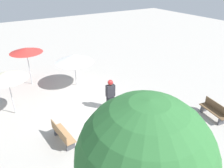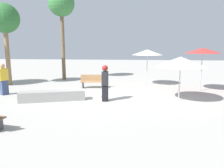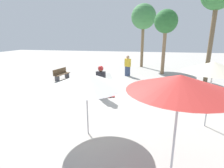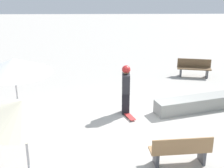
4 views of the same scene
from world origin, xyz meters
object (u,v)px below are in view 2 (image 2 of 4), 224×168
(concrete_ledge, at_px, (53,96))
(bystander_watching, at_px, (3,79))
(palm_tree_right, at_px, (5,20))
(palm_tree_center_left, at_px, (61,5))
(shade_umbrella_cream, at_px, (147,52))
(skater_main, at_px, (105,82))
(skateboard, at_px, (104,98))
(bench_far, at_px, (93,81))
(shade_umbrella_white, at_px, (181,62))
(shade_umbrella_red, at_px, (203,51))

(concrete_ledge, relative_size, bystander_watching, 1.86)
(palm_tree_right, bearing_deg, palm_tree_center_left, 131.81)
(concrete_ledge, distance_m, palm_tree_center_left, 8.86)
(shade_umbrella_cream, xyz_separation_m, palm_tree_center_left, (-1.88, -6.52, 3.48))
(skater_main, relative_size, skateboard, 2.19)
(shade_umbrella_cream, bearing_deg, bystander_watching, -64.65)
(bench_far, bearing_deg, shade_umbrella_white, 145.55)
(concrete_ledge, height_order, shade_umbrella_white, shade_umbrella_white)
(palm_tree_center_left, xyz_separation_m, bystander_watching, (5.73, -1.61, -4.88))
(shade_umbrella_white, height_order, shade_umbrella_red, shade_umbrella_red)
(palm_tree_right, bearing_deg, shade_umbrella_red, 86.45)
(shade_umbrella_white, xyz_separation_m, palm_tree_center_left, (-6.06, -7.90, 3.81))
(skater_main, xyz_separation_m, bench_far, (-3.25, -1.24, -0.54))
(skater_main, distance_m, concrete_ledge, 2.73)
(shade_umbrella_cream, distance_m, palm_tree_center_left, 7.63)
(shade_umbrella_cream, bearing_deg, palm_tree_right, -84.90)
(skateboard, relative_size, shade_umbrella_white, 0.33)
(skateboard, xyz_separation_m, palm_tree_right, (-3.47, -7.16, 4.34))
(skateboard, distance_m, bench_far, 3.14)
(skater_main, relative_size, palm_tree_center_left, 0.26)
(bench_far, bearing_deg, shade_umbrella_cream, -163.36)
(concrete_ledge, height_order, palm_tree_right, palm_tree_right)
(shade_umbrella_cream, distance_m, shade_umbrella_red, 3.56)
(palm_tree_right, bearing_deg, shade_umbrella_cream, 95.10)
(concrete_ledge, distance_m, palm_tree_right, 7.41)
(shade_umbrella_white, bearing_deg, palm_tree_center_left, -127.50)
(bench_far, relative_size, shade_umbrella_red, 0.63)
(concrete_ledge, relative_size, shade_umbrella_white, 1.30)
(concrete_ledge, relative_size, shade_umbrella_cream, 1.32)
(palm_tree_center_left, bearing_deg, shade_umbrella_cream, 73.95)
(shade_umbrella_white, xyz_separation_m, palm_tree_right, (-3.33, -10.95, 2.46))
(concrete_ledge, height_order, shade_umbrella_cream, shade_umbrella_cream)
(skateboard, relative_size, bystander_watching, 0.47)
(shade_umbrella_red, relative_size, palm_tree_right, 0.47)
(bystander_watching, bearing_deg, palm_tree_right, 54.30)
(skater_main, xyz_separation_m, shade_umbrella_red, (-3.03, 5.47, 1.46))
(bench_far, height_order, shade_umbrella_red, shade_umbrella_red)
(shade_umbrella_red, xyz_separation_m, bystander_watching, (2.21, -11.28, -1.56))
(concrete_ledge, distance_m, shade_umbrella_white, 6.58)
(bench_far, relative_size, palm_tree_right, 0.30)
(concrete_ledge, bearing_deg, shade_umbrella_red, 111.88)
(skateboard, bearing_deg, shade_umbrella_red, -84.65)
(shade_umbrella_white, distance_m, shade_umbrella_cream, 4.41)
(shade_umbrella_white, relative_size, palm_tree_right, 0.45)
(skateboard, height_order, bench_far, bench_far)
(skateboard, bearing_deg, skater_main, 174.85)
(palm_tree_center_left, bearing_deg, bystander_watching, -15.70)
(skateboard, bearing_deg, shade_umbrella_cream, -49.54)
(shade_umbrella_red, bearing_deg, shade_umbrella_white, -35.01)
(shade_umbrella_red, bearing_deg, palm_tree_center_left, -109.99)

